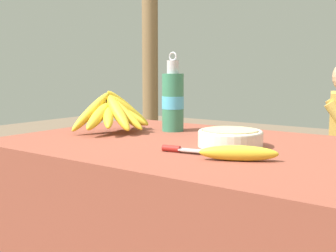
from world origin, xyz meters
The scene contains 9 objects.
market_counter centered at (0.00, 0.00, 0.36)m, with size 1.27×0.86×0.73m.
banana_bunch_ripe centered at (-0.37, 0.02, 0.81)m, with size 0.23×0.37×0.17m.
serving_bowl centered at (0.14, 0.01, 0.76)m, with size 0.21×0.21×0.05m.
water_bottle centered at (-0.21, 0.18, 0.85)m, with size 0.09×0.09×0.31m.
loose_banana_front centered at (0.26, -0.17, 0.75)m, with size 0.21×0.14×0.04m.
knife centered at (0.08, -0.17, 0.74)m, with size 0.19×0.06×0.02m.
wooden_bench centered at (-0.08, 1.40, 0.33)m, with size 1.33×0.32×0.40m.
banana_bunch_green centered at (-0.42, 1.40, 0.46)m, with size 0.18×0.30×0.14m.
support_post_near centered at (-1.40, 1.55, 1.11)m, with size 0.13×0.13×2.21m.
Camera 1 is at (0.75, -1.18, 0.97)m, focal length 45.00 mm.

